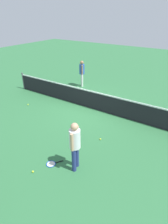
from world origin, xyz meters
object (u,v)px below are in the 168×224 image
at_px(tennis_racket_near_player, 52,164).
at_px(tennis_ball_by_net, 28,105).
at_px(player_far_side, 82,71).
at_px(tennis_ball_midcourt, 100,139).
at_px(tennis_racket_far_player, 87,94).
at_px(player_near_side, 75,143).
at_px(tennis_ball_near_player, 33,172).

distance_m(tennis_racket_near_player, tennis_ball_by_net, 4.85).
distance_m(player_far_side, tennis_ball_midcourt, 6.18).
bearing_deg(tennis_racket_far_player, tennis_ball_by_net, -120.80).
xyz_separation_m(player_far_side, tennis_racket_far_player, (1.04, -0.98, -1.00)).
bearing_deg(tennis_racket_near_player, tennis_ball_midcourt, 71.23).
height_order(player_far_side, tennis_racket_near_player, player_far_side).
distance_m(tennis_racket_near_player, tennis_ball_midcourt, 2.18).
xyz_separation_m(player_far_side, tennis_ball_by_net, (-0.80, -4.05, -0.98)).
bearing_deg(tennis_ball_midcourt, tennis_racket_near_player, -108.77).
relative_size(tennis_racket_near_player, tennis_ball_by_net, 8.72).
distance_m(player_near_side, tennis_racket_far_player, 6.27).
distance_m(player_near_side, tennis_racket_near_player, 1.29).
distance_m(player_far_side, tennis_ball_near_player, 7.95).
bearing_deg(tennis_ball_by_net, tennis_ball_midcourt, -6.80).
bearing_deg(tennis_ball_midcourt, tennis_ball_near_player, -109.55).
bearing_deg(tennis_ball_near_player, tennis_racket_near_player, 67.84).
height_order(tennis_racket_far_player, tennis_ball_midcourt, tennis_ball_midcourt).
distance_m(player_near_side, player_far_side, 7.56).
xyz_separation_m(player_far_side, tennis_racket_near_player, (3.28, -6.69, -1.00)).
xyz_separation_m(tennis_racket_far_player, tennis_ball_midcourt, (2.94, -3.65, 0.02)).
relative_size(tennis_racket_far_player, tennis_ball_near_player, 8.96).
height_order(player_near_side, player_far_side, same).
bearing_deg(tennis_ball_midcourt, player_near_side, -87.93).
xyz_separation_m(player_far_side, tennis_ball_midcourt, (3.98, -4.62, -0.98)).
distance_m(player_near_side, tennis_ball_midcourt, 2.02).
bearing_deg(player_far_side, tennis_ball_by_net, -101.10).
height_order(tennis_racket_near_player, tennis_ball_midcourt, tennis_ball_midcourt).
bearing_deg(player_far_side, tennis_racket_far_player, -43.18).
distance_m(tennis_racket_far_player, tennis_ball_by_net, 3.58).
height_order(player_near_side, tennis_racket_near_player, player_near_side).
bearing_deg(tennis_ball_by_net, tennis_racket_near_player, -32.88).
bearing_deg(tennis_ball_near_player, player_near_side, 41.76).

